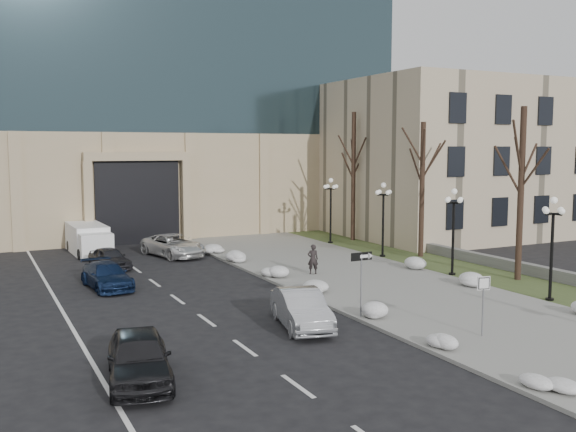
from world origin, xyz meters
name	(u,v)px	position (x,y,z in m)	size (l,w,h in m)	color
ground	(515,373)	(0.00, 0.00, 0.00)	(160.00, 160.00, 0.00)	black
sidewalk	(362,278)	(3.50, 14.00, 0.06)	(9.00, 40.00, 0.12)	gray
curb	(285,286)	(-1.00, 14.00, 0.07)	(0.30, 40.00, 0.14)	gray
grass_strip	(458,268)	(10.00, 14.00, 0.05)	(4.00, 40.00, 0.10)	#3D4B25
stone_wall	(461,255)	(12.00, 16.00, 0.35)	(0.50, 30.00, 0.70)	gray
office_tower	(124,14)	(-2.01, 43.58, 18.49)	(40.00, 24.70, 36.00)	tan
classical_building	(457,159)	(22.00, 27.98, 6.00)	(22.00, 18.12, 12.00)	tan
car_a	(139,357)	(-10.54, 4.39, 0.76)	(1.80, 4.46, 1.52)	black
car_b	(301,309)	(-3.55, 7.40, 0.73)	(1.55, 4.44, 1.46)	#B7BAC0
car_c	(107,276)	(-8.93, 17.81, 0.63)	(1.77, 4.36, 1.26)	navy
car_d	(174,245)	(-3.30, 25.45, 0.71)	(2.36, 5.13, 1.42)	silver
car_e	(110,258)	(-7.79, 22.95, 0.62)	(1.46, 3.63, 1.24)	#313136
pedestrian	(313,259)	(1.62, 15.92, 0.93)	(0.59, 0.39, 1.62)	black
box_truck	(89,240)	(-7.95, 29.03, 0.91)	(2.22, 5.96, 1.88)	white
one_way_sign	(365,264)	(-0.73, 7.29, 2.28)	(1.03, 0.28, 2.76)	slate
keep_sign	(483,293)	(1.61, 3.13, 1.70)	(0.49, 0.17, 2.31)	slate
snow_clump_a	(546,382)	(-0.41, -1.55, 0.30)	(1.10, 1.60, 0.36)	white
snow_clump_b	(443,342)	(-0.52, 2.73, 0.30)	(1.10, 1.60, 0.36)	white
snow_clump_c	(368,313)	(-0.65, 7.17, 0.30)	(1.10, 1.60, 0.36)	white
snow_clump_d	(315,290)	(-0.56, 11.72, 0.30)	(1.10, 1.60, 0.36)	white
snow_clump_e	(278,274)	(-0.45, 15.98, 0.30)	(1.10, 1.60, 0.36)	white
snow_clump_f	(241,259)	(-0.50, 20.94, 0.30)	(1.10, 1.60, 0.36)	white
snow_clump_g	(211,250)	(-0.90, 25.12, 0.30)	(1.10, 1.60, 0.36)	white
snow_clump_i	(480,283)	(7.52, 9.57, 0.30)	(1.10, 1.60, 0.36)	white
snow_clump_j	(413,264)	(7.66, 15.06, 0.30)	(1.10, 1.60, 0.36)	white
lamppost_a	(552,235)	(8.30, 6.00, 3.07)	(1.18, 1.18, 4.76)	black
lamppost_b	(454,220)	(8.30, 12.50, 3.07)	(1.18, 1.18, 4.76)	black
lamppost_c	(383,209)	(8.30, 19.00, 3.07)	(1.18, 1.18, 4.76)	black
lamppost_d	(331,202)	(8.30, 25.50, 3.07)	(1.18, 1.18, 4.76)	black
tree_near	(522,169)	(10.50, 10.00, 5.83)	(3.20, 3.20, 9.00)	black
tree_mid	(422,170)	(10.50, 18.00, 5.50)	(3.20, 3.20, 8.50)	black
tree_far	(354,158)	(10.50, 26.00, 6.15)	(3.20, 3.20, 9.50)	black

